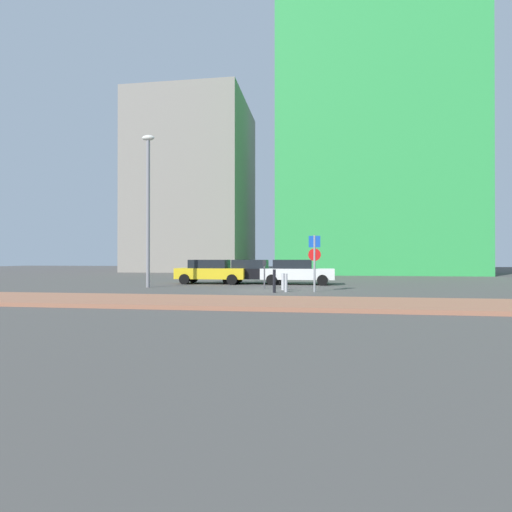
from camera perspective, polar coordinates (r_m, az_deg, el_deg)
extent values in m
plane|color=#4C4947|center=(20.45, 1.83, -4.85)|extent=(120.00, 120.00, 0.00)
cube|color=#9E664C|center=(14.44, -1.00, -6.47)|extent=(40.00, 3.80, 0.14)
cube|color=gold|center=(26.05, -6.19, -2.43)|extent=(4.45, 1.82, 0.67)
cube|color=black|center=(26.07, -6.50, -1.11)|extent=(2.39, 1.65, 0.53)
cylinder|color=black|center=(26.56, -2.55, -3.11)|extent=(0.64, 0.23, 0.64)
cylinder|color=black|center=(24.84, -3.38, -3.31)|extent=(0.64, 0.23, 0.64)
cylinder|color=black|center=(27.33, -8.74, -3.03)|extent=(0.64, 0.23, 0.64)
cylinder|color=black|center=(25.67, -9.95, -3.20)|extent=(0.64, 0.23, 0.64)
cube|color=black|center=(25.89, -0.16, -2.46)|extent=(4.58, 1.97, 0.65)
cube|color=black|center=(25.93, -0.80, -1.14)|extent=(2.14, 1.74, 0.55)
cylinder|color=black|center=(26.56, 3.47, -3.11)|extent=(0.65, 0.24, 0.64)
cylinder|color=black|center=(24.77, 2.96, -3.32)|extent=(0.65, 0.24, 0.64)
cylinder|color=black|center=(27.11, -3.00, -3.05)|extent=(0.65, 0.24, 0.64)
cylinder|color=black|center=(25.35, -3.96, -3.25)|extent=(0.65, 0.24, 0.64)
cube|color=white|center=(25.31, 5.80, -2.50)|extent=(4.45, 1.71, 0.66)
cube|color=black|center=(25.31, 5.15, -1.14)|extent=(2.33, 1.57, 0.54)
cylinder|color=black|center=(26.14, 9.21, -3.15)|extent=(0.64, 0.22, 0.64)
cylinder|color=black|center=(24.45, 9.25, -3.35)|extent=(0.64, 0.22, 0.64)
cylinder|color=black|center=(26.29, 2.60, -3.14)|extent=(0.64, 0.22, 0.64)
cylinder|color=black|center=(24.60, 2.18, -3.34)|extent=(0.64, 0.22, 0.64)
cylinder|color=gray|center=(19.75, 8.16, -1.06)|extent=(0.10, 0.10, 2.72)
cube|color=#1447B7|center=(19.77, 8.16, 2.01)|extent=(0.55, 0.06, 0.55)
cylinder|color=red|center=(19.75, 8.16, 0.19)|extent=(0.60, 0.06, 0.60)
cylinder|color=#4C4C51|center=(21.52, 1.18, -2.98)|extent=(0.08, 0.08, 1.23)
cube|color=black|center=(21.50, 1.18, -0.97)|extent=(0.18, 0.14, 0.28)
cylinder|color=gray|center=(23.51, -14.82, 5.69)|extent=(0.20, 0.20, 8.15)
ellipsoid|color=silver|center=(24.31, -14.81, 15.64)|extent=(0.70, 0.36, 0.30)
cylinder|color=#B7B7BC|center=(20.85, 3.79, -3.59)|extent=(0.18, 0.18, 0.85)
cylinder|color=#B7B7BC|center=(19.64, 4.21, -3.75)|extent=(0.14, 0.14, 0.88)
cylinder|color=black|center=(19.23, 2.57, -3.51)|extent=(0.14, 0.14, 1.09)
cube|color=green|center=(48.17, 15.61, 15.45)|extent=(19.43, 15.01, 29.38)
cube|color=gray|center=(53.93, -8.54, 9.38)|extent=(13.54, 14.90, 21.37)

